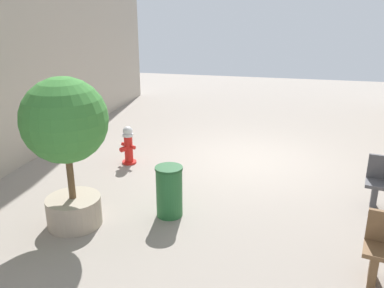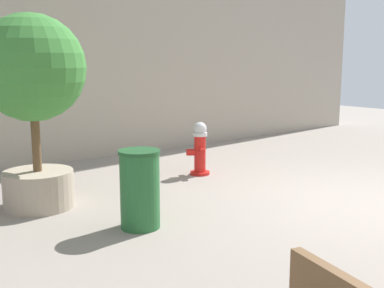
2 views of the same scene
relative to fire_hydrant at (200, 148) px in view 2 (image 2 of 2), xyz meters
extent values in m
plane|color=gray|center=(-2.68, -0.81, -0.44)|extent=(23.40, 23.40, 0.00)
cylinder|color=red|center=(0.00, -0.01, -0.42)|extent=(0.33, 0.33, 0.05)
cylinder|color=red|center=(0.00, -0.01, -0.09)|extent=(0.19, 0.19, 0.60)
cylinder|color=silver|center=(0.00, -0.01, 0.24)|extent=(0.24, 0.24, 0.06)
sphere|color=silver|center=(0.00, -0.01, 0.33)|extent=(0.22, 0.22, 0.22)
cylinder|color=red|center=(-0.13, 0.06, -0.02)|extent=(0.16, 0.14, 0.09)
cylinder|color=red|center=(0.12, -0.07, -0.02)|extent=(0.16, 0.14, 0.09)
cylinder|color=red|center=(0.07, 0.13, -0.06)|extent=(0.16, 0.18, 0.11)
cylinder|color=tan|center=(-0.14, 2.77, -0.20)|extent=(0.89, 0.89, 0.48)
cylinder|color=brown|center=(-0.14, 2.77, 0.50)|extent=(0.11, 0.11, 0.91)
sphere|color=#3D8438|center=(-0.14, 2.77, 1.35)|extent=(1.34, 1.34, 1.34)
cylinder|color=#266633|center=(-1.59, 2.13, -0.01)|extent=(0.45, 0.45, 0.86)
cylinder|color=#1E5128|center=(-1.59, 2.13, 0.44)|extent=(0.47, 0.47, 0.04)
camera|label=1|loc=(-3.37, 8.10, 3.02)|focal=37.64mm
camera|label=2|loc=(-6.04, 4.81, 1.44)|focal=44.19mm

